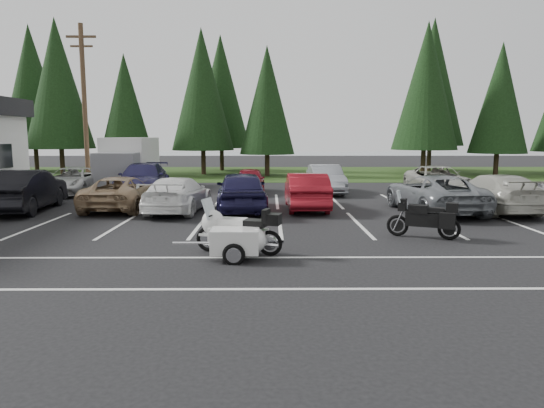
{
  "coord_description": "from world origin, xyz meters",
  "views": [
    {
      "loc": [
        0.14,
        -15.15,
        2.97
      ],
      "look_at": [
        0.23,
        -0.5,
        0.92
      ],
      "focal_mm": 32.0,
      "sensor_mm": 36.0,
      "label": 1
    }
  ],
  "objects_px": {
    "car_near_3": "(178,194)",
    "car_near_5": "(306,191)",
    "cargo_trailer": "(235,244)",
    "car_near_6": "(434,193)",
    "car_far_0": "(72,181)",
    "car_near_4": "(241,191)",
    "car_far_2": "(250,180)",
    "adventure_motorcycle": "(423,214)",
    "car_far_1": "(143,179)",
    "car_far_3": "(326,179)",
    "car_near_2": "(122,193)",
    "car_far_4": "(438,180)",
    "box_truck": "(126,163)",
    "touring_motorcycle": "(238,226)",
    "car_near_1": "(25,191)",
    "car_near_7": "(494,193)",
    "utility_pole": "(85,105)"
  },
  "relations": [
    {
      "from": "car_near_3",
      "to": "car_near_5",
      "type": "xyz_separation_m",
      "value": [
        5.13,
        0.71,
        0.05
      ]
    },
    {
      "from": "cargo_trailer",
      "to": "car_near_3",
      "type": "bearing_deg",
      "value": 110.92
    },
    {
      "from": "car_near_6",
      "to": "car_far_0",
      "type": "xyz_separation_m",
      "value": [
        -16.68,
        6.17,
        -0.06
      ]
    },
    {
      "from": "car_near_3",
      "to": "car_near_4",
      "type": "relative_size",
      "value": 0.99
    },
    {
      "from": "car_near_3",
      "to": "car_far_2",
      "type": "height_order",
      "value": "car_near_3"
    },
    {
      "from": "car_far_2",
      "to": "adventure_motorcycle",
      "type": "height_order",
      "value": "adventure_motorcycle"
    },
    {
      "from": "car_far_1",
      "to": "car_far_3",
      "type": "bearing_deg",
      "value": -1.18
    },
    {
      "from": "car_near_2",
      "to": "car_far_4",
      "type": "distance_m",
      "value": 15.51
    },
    {
      "from": "box_truck",
      "to": "car_near_3",
      "type": "xyz_separation_m",
      "value": [
        4.53,
        -8.63,
        -0.76
      ]
    },
    {
      "from": "box_truck",
      "to": "car_far_3",
      "type": "distance_m",
      "value": 11.38
    },
    {
      "from": "box_truck",
      "to": "car_far_4",
      "type": "xyz_separation_m",
      "value": [
        16.79,
        -2.95,
        -0.72
      ]
    },
    {
      "from": "car_near_5",
      "to": "car_far_1",
      "type": "xyz_separation_m",
      "value": [
        -7.99,
        5.05,
        0.05
      ]
    },
    {
      "from": "box_truck",
      "to": "touring_motorcycle",
      "type": "distance_m",
      "value": 17.23
    },
    {
      "from": "car_near_1",
      "to": "car_near_7",
      "type": "bearing_deg",
      "value": 173.97
    },
    {
      "from": "car_near_7",
      "to": "car_far_2",
      "type": "xyz_separation_m",
      "value": [
        -9.97,
        6.41,
        -0.09
      ]
    },
    {
      "from": "car_near_4",
      "to": "utility_pole",
      "type": "bearing_deg",
      "value": -46.63
    },
    {
      "from": "car_near_1",
      "to": "car_far_1",
      "type": "bearing_deg",
      "value": -125.61
    },
    {
      "from": "car_near_7",
      "to": "car_far_0",
      "type": "xyz_separation_m",
      "value": [
        -19.14,
        6.02,
        -0.07
      ]
    },
    {
      "from": "touring_motorcycle",
      "to": "car_near_7",
      "type": "bearing_deg",
      "value": 52.47
    },
    {
      "from": "car_far_1",
      "to": "car_far_4",
      "type": "distance_m",
      "value": 15.12
    },
    {
      "from": "car_far_0",
      "to": "cargo_trailer",
      "type": "height_order",
      "value": "car_far_0"
    },
    {
      "from": "box_truck",
      "to": "adventure_motorcycle",
      "type": "distance_m",
      "value": 18.66
    },
    {
      "from": "utility_pole",
      "to": "touring_motorcycle",
      "type": "bearing_deg",
      "value": -58.17
    },
    {
      "from": "car_near_6",
      "to": "car_near_4",
      "type": "bearing_deg",
      "value": -7.25
    },
    {
      "from": "car_near_7",
      "to": "car_near_4",
      "type": "bearing_deg",
      "value": -3.19
    },
    {
      "from": "car_near_5",
      "to": "adventure_motorcycle",
      "type": "relative_size",
      "value": 1.95
    },
    {
      "from": "car_far_0",
      "to": "car_far_2",
      "type": "xyz_separation_m",
      "value": [
        9.17,
        0.39,
        -0.02
      ]
    },
    {
      "from": "car_far_0",
      "to": "cargo_trailer",
      "type": "bearing_deg",
      "value": -56.46
    },
    {
      "from": "car_near_3",
      "to": "box_truck",
      "type": "bearing_deg",
      "value": -57.61
    },
    {
      "from": "car_near_2",
      "to": "car_near_3",
      "type": "distance_m",
      "value": 2.55
    },
    {
      "from": "car_near_1",
      "to": "car_far_3",
      "type": "xyz_separation_m",
      "value": [
        12.7,
        6.19,
        -0.1
      ]
    },
    {
      "from": "car_near_2",
      "to": "adventure_motorcycle",
      "type": "xyz_separation_m",
      "value": [
        10.57,
        -5.8,
        0.03
      ]
    },
    {
      "from": "car_near_3",
      "to": "car_near_2",
      "type": "bearing_deg",
      "value": -12.28
    },
    {
      "from": "car_far_0",
      "to": "car_far_2",
      "type": "distance_m",
      "value": 9.18
    },
    {
      "from": "car_near_7",
      "to": "car_far_1",
      "type": "height_order",
      "value": "car_far_1"
    },
    {
      "from": "adventure_motorcycle",
      "to": "car_near_4",
      "type": "bearing_deg",
      "value": 160.72
    },
    {
      "from": "car_far_1",
      "to": "car_far_4",
      "type": "xyz_separation_m",
      "value": [
        15.12,
        -0.09,
        -0.07
      ]
    },
    {
      "from": "car_near_3",
      "to": "car_far_1",
      "type": "distance_m",
      "value": 6.44
    },
    {
      "from": "box_truck",
      "to": "car_near_1",
      "type": "relative_size",
      "value": 1.1
    },
    {
      "from": "car_far_3",
      "to": "adventure_motorcycle",
      "type": "xyz_separation_m",
      "value": [
        1.54,
        -11.39,
        -0.03
      ]
    },
    {
      "from": "car_far_3",
      "to": "adventure_motorcycle",
      "type": "bearing_deg",
      "value": -84.6
    },
    {
      "from": "car_near_3",
      "to": "car_far_4",
      "type": "height_order",
      "value": "car_far_4"
    },
    {
      "from": "car_far_2",
      "to": "cargo_trailer",
      "type": "xyz_separation_m",
      "value": [
        0.2,
        -13.96,
        -0.28
      ]
    },
    {
      "from": "car_near_1",
      "to": "car_far_0",
      "type": "distance_m",
      "value": 5.88
    },
    {
      "from": "touring_motorcycle",
      "to": "car_near_6",
      "type": "bearing_deg",
      "value": 60.04
    },
    {
      "from": "car_near_1",
      "to": "car_near_6",
      "type": "xyz_separation_m",
      "value": [
        16.2,
        -0.31,
        -0.09
      ]
    },
    {
      "from": "cargo_trailer",
      "to": "touring_motorcycle",
      "type": "bearing_deg",
      "value": 87.44
    },
    {
      "from": "utility_pole",
      "to": "adventure_motorcycle",
      "type": "bearing_deg",
      "value": -41.95
    },
    {
      "from": "car_near_2",
      "to": "car_near_3",
      "type": "xyz_separation_m",
      "value": [
        2.44,
        -0.74,
        0.02
      ]
    },
    {
      "from": "car_far_0",
      "to": "car_near_6",
      "type": "bearing_deg",
      "value": -21.41
    }
  ]
}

